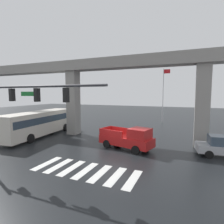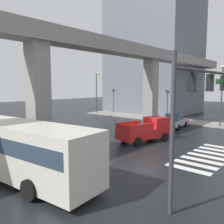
{
  "view_description": "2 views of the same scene",
  "coord_description": "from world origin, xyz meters",
  "px_view_note": "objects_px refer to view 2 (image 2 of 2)",
  "views": [
    {
      "loc": [
        6.28,
        -15.43,
        5.15
      ],
      "look_at": [
        -1.81,
        3.54,
        3.09
      ],
      "focal_mm": 29.34,
      "sensor_mm": 36.0,
      "label": 1
    },
    {
      "loc": [
        -16.44,
        -10.74,
        4.94
      ],
      "look_at": [
        -1.55,
        2.28,
        2.72
      ],
      "focal_mm": 37.71,
      "sensor_mm": 36.0,
      "label": 2
    }
  ],
  "objects_px": {
    "pickup_truck": "(147,130)",
    "street_lamp_far_north": "(96,88)",
    "fire_hydrant": "(188,121)",
    "sedan_silver": "(175,121)",
    "flagpole": "(43,81)",
    "city_bus": "(15,145)",
    "traffic_signal_mast": "(208,91)",
    "street_lamp_near_corner": "(222,89)",
    "street_lamp_mid_block": "(149,88)"
  },
  "relations": [
    {
      "from": "traffic_signal_mast",
      "to": "fire_hydrant",
      "type": "bearing_deg",
      "value": 25.85
    },
    {
      "from": "street_lamp_mid_block",
      "to": "street_lamp_far_north",
      "type": "height_order",
      "value": "same"
    },
    {
      "from": "pickup_truck",
      "to": "fire_hydrant",
      "type": "xyz_separation_m",
      "value": [
        11.21,
        1.06,
        -0.56
      ]
    },
    {
      "from": "pickup_truck",
      "to": "traffic_signal_mast",
      "type": "xyz_separation_m",
      "value": [
        -6.01,
        -7.28,
        3.69
      ]
    },
    {
      "from": "pickup_truck",
      "to": "flagpole",
      "type": "height_order",
      "value": "flagpole"
    },
    {
      "from": "sedan_silver",
      "to": "street_lamp_mid_block",
      "type": "distance_m",
      "value": 7.95
    },
    {
      "from": "street_lamp_near_corner",
      "to": "street_lamp_mid_block",
      "type": "relative_size",
      "value": 1.0
    },
    {
      "from": "street_lamp_mid_block",
      "to": "flagpole",
      "type": "distance_m",
      "value": 15.03
    },
    {
      "from": "street_lamp_far_north",
      "to": "fire_hydrant",
      "type": "height_order",
      "value": "street_lamp_far_north"
    },
    {
      "from": "pickup_truck",
      "to": "fire_hydrant",
      "type": "bearing_deg",
      "value": 5.41
    },
    {
      "from": "sedan_silver",
      "to": "street_lamp_near_corner",
      "type": "xyz_separation_m",
      "value": [
        3.75,
        -3.96,
        3.7
      ]
    },
    {
      "from": "city_bus",
      "to": "street_lamp_near_corner",
      "type": "distance_m",
      "value": 23.79
    },
    {
      "from": "pickup_truck",
      "to": "flagpole",
      "type": "distance_m",
      "value": 18.11
    },
    {
      "from": "traffic_signal_mast",
      "to": "street_lamp_mid_block",
      "type": "bearing_deg",
      "value": 39.3
    },
    {
      "from": "traffic_signal_mast",
      "to": "street_lamp_near_corner",
      "type": "height_order",
      "value": "street_lamp_near_corner"
    },
    {
      "from": "street_lamp_far_north",
      "to": "sedan_silver",
      "type": "bearing_deg",
      "value": -102.61
    },
    {
      "from": "traffic_signal_mast",
      "to": "street_lamp_near_corner",
      "type": "xyz_separation_m",
      "value": [
        17.61,
        4.51,
        -0.12
      ]
    },
    {
      "from": "pickup_truck",
      "to": "street_lamp_mid_block",
      "type": "height_order",
      "value": "street_lamp_mid_block"
    },
    {
      "from": "pickup_truck",
      "to": "street_lamp_near_corner",
      "type": "xyz_separation_m",
      "value": [
        11.61,
        -2.77,
        3.57
      ]
    },
    {
      "from": "sedan_silver",
      "to": "flagpole",
      "type": "bearing_deg",
      "value": 113.46
    },
    {
      "from": "city_bus",
      "to": "street_lamp_mid_block",
      "type": "relative_size",
      "value": 1.52
    },
    {
      "from": "pickup_truck",
      "to": "city_bus",
      "type": "xyz_separation_m",
      "value": [
        -11.73,
        0.88,
        0.73
      ]
    },
    {
      "from": "traffic_signal_mast",
      "to": "street_lamp_far_north",
      "type": "relative_size",
      "value": 1.5
    },
    {
      "from": "city_bus",
      "to": "street_lamp_mid_block",
      "type": "bearing_deg",
      "value": 15.01
    },
    {
      "from": "traffic_signal_mast",
      "to": "flagpole",
      "type": "distance_m",
      "value": 25.71
    },
    {
      "from": "street_lamp_far_north",
      "to": "street_lamp_near_corner",
      "type": "bearing_deg",
      "value": -90.0
    },
    {
      "from": "sedan_silver",
      "to": "street_lamp_far_north",
      "type": "bearing_deg",
      "value": 77.39
    },
    {
      "from": "sedan_silver",
      "to": "traffic_signal_mast",
      "type": "height_order",
      "value": "traffic_signal_mast"
    },
    {
      "from": "street_lamp_near_corner",
      "to": "traffic_signal_mast",
      "type": "bearing_deg",
      "value": -165.65
    },
    {
      "from": "pickup_truck",
      "to": "street_lamp_far_north",
      "type": "bearing_deg",
      "value": 57.12
    },
    {
      "from": "sedan_silver",
      "to": "flagpole",
      "type": "height_order",
      "value": "flagpole"
    },
    {
      "from": "pickup_truck",
      "to": "fire_hydrant",
      "type": "height_order",
      "value": "pickup_truck"
    },
    {
      "from": "sedan_silver",
      "to": "fire_hydrant",
      "type": "xyz_separation_m",
      "value": [
        3.35,
        -0.12,
        -0.42
      ]
    },
    {
      "from": "city_bus",
      "to": "fire_hydrant",
      "type": "bearing_deg",
      "value": 0.45
    },
    {
      "from": "pickup_truck",
      "to": "city_bus",
      "type": "bearing_deg",
      "value": 175.7
    },
    {
      "from": "sedan_silver",
      "to": "street_lamp_near_corner",
      "type": "relative_size",
      "value": 0.62
    },
    {
      "from": "pickup_truck",
      "to": "sedan_silver",
      "type": "bearing_deg",
      "value": 8.56
    },
    {
      "from": "city_bus",
      "to": "street_lamp_far_north",
      "type": "relative_size",
      "value": 1.52
    },
    {
      "from": "street_lamp_far_north",
      "to": "traffic_signal_mast",
      "type": "bearing_deg",
      "value": -124.92
    },
    {
      "from": "flagpole",
      "to": "traffic_signal_mast",
      "type": "bearing_deg",
      "value": -105.29
    },
    {
      "from": "flagpole",
      "to": "street_lamp_near_corner",
      "type": "bearing_deg",
      "value": -61.88
    },
    {
      "from": "street_lamp_mid_block",
      "to": "sedan_silver",
      "type": "bearing_deg",
      "value": -122.21
    },
    {
      "from": "city_bus",
      "to": "street_lamp_near_corner",
      "type": "xyz_separation_m",
      "value": [
        23.33,
        -3.65,
        2.83
      ]
    },
    {
      "from": "street_lamp_far_north",
      "to": "city_bus",
      "type": "bearing_deg",
      "value": -143.81
    },
    {
      "from": "traffic_signal_mast",
      "to": "street_lamp_mid_block",
      "type": "height_order",
      "value": "street_lamp_mid_block"
    },
    {
      "from": "sedan_silver",
      "to": "street_lamp_mid_block",
      "type": "xyz_separation_m",
      "value": [
        3.75,
        5.96,
        3.7
      ]
    },
    {
      "from": "pickup_truck",
      "to": "traffic_signal_mast",
      "type": "relative_size",
      "value": 0.5
    },
    {
      "from": "pickup_truck",
      "to": "sedan_silver",
      "type": "distance_m",
      "value": 7.95
    },
    {
      "from": "traffic_signal_mast",
      "to": "street_lamp_far_north",
      "type": "height_order",
      "value": "street_lamp_far_north"
    },
    {
      "from": "sedan_silver",
      "to": "traffic_signal_mast",
      "type": "distance_m",
      "value": 16.69
    }
  ]
}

